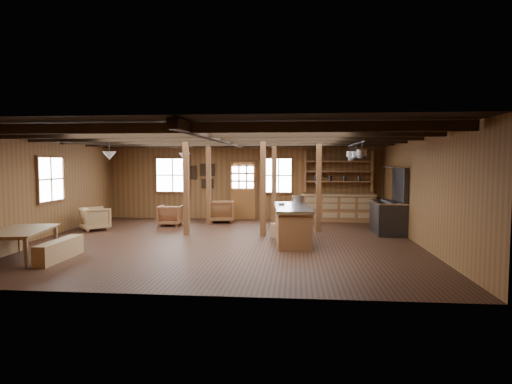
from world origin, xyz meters
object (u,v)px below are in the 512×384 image
armchair_a (170,215)px  armchair_b (221,211)px  commercial_range (390,212)px  kitchen_island (292,224)px  armchair_c (95,219)px  dining_table (24,244)px

armchair_a → armchair_b: size_ratio=0.86×
commercial_range → kitchen_island: bearing=-150.0°
armchair_c → kitchen_island: bearing=-146.1°
commercial_range → armchair_b: (-5.29, 1.83, -0.25)m
kitchen_island → armchair_a: kitchen_island is taller
dining_table → commercial_range: bearing=-75.6°
kitchen_island → armchair_a: 4.74m
kitchen_island → armchair_b: (-2.46, 3.46, -0.09)m
kitchen_island → armchair_a: (-4.00, 2.55, -0.14)m
armchair_c → commercial_range: bearing=-131.5°
dining_table → armchair_b: bearing=-40.0°
dining_table → armchair_b: 6.79m
kitchen_island → commercial_range: commercial_range is taller
commercial_range → armchair_c: 8.86m
dining_table → armchair_c: (-0.30, 3.90, 0.04)m
kitchen_island → commercial_range: bearing=25.5°
commercial_range → armchair_a: size_ratio=2.67×
dining_table → armchair_b: (3.26, 5.95, 0.07)m
dining_table → armchair_a: (1.72, 5.04, 0.02)m
armchair_c → armchair_a: bearing=-103.6°
kitchen_island → dining_table: bearing=-161.0°
commercial_range → armchair_a: commercial_range is taller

